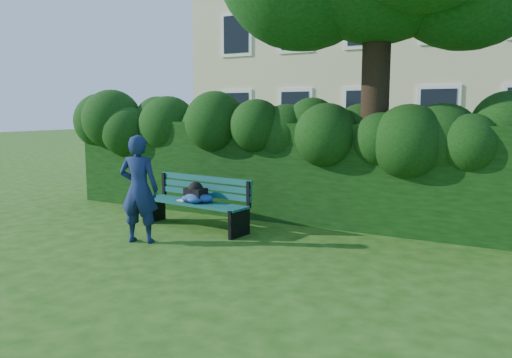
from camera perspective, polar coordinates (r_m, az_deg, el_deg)
The scene contains 5 objects.
ground at distance 7.55m, azimuth -2.22°, elevation -7.71°, with size 80.00×80.00×0.00m, color #1F4C0E.
apartment_building at distance 20.94m, azimuth 19.01°, elevation 18.39°, with size 16.00×8.08×12.00m.
hedge at distance 9.29m, azimuth 4.78°, elevation 0.87°, with size 10.00×1.00×1.80m.
park_bench at distance 8.64m, azimuth -6.82°, elevation -2.37°, with size 2.11×0.79×0.89m.
man_reading at distance 7.83m, azimuth -13.23°, elevation -1.13°, with size 0.61×0.40×1.66m, color #16254E.
Camera 1 is at (3.77, -6.22, 2.02)m, focal length 35.00 mm.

